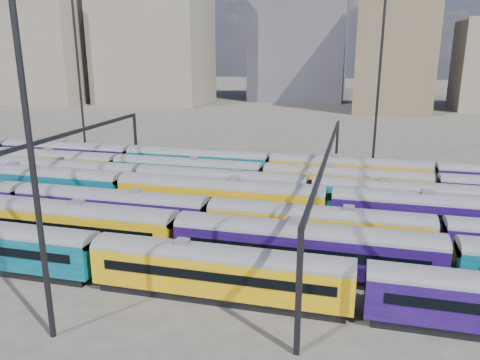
# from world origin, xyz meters

# --- Properties ---
(ground) EXTENTS (500.00, 500.00, 0.00)m
(ground) POSITION_xyz_m (0.00, 0.00, 0.00)
(ground) COLOR #3F3A35
(ground) RESTS_ON ground
(rake_1) EXTENTS (147.98, 3.09, 5.21)m
(rake_1) POSITION_xyz_m (9.23, -10.00, 2.73)
(rake_1) COLOR black
(rake_1) RESTS_ON ground
(rake_2) EXTENTS (119.67, 2.92, 4.91)m
(rake_2) POSITION_xyz_m (-0.28, -5.00, 2.58)
(rake_2) COLOR black
(rake_2) RESTS_ON ground
(rake_3) EXTENTS (131.70, 3.21, 5.42)m
(rake_3) POSITION_xyz_m (10.39, 0.00, 2.84)
(rake_3) COLOR black
(rake_3) RESTS_ON ground
(rake_4) EXTENTS (100.37, 2.94, 4.95)m
(rake_4) POSITION_xyz_m (-2.09, 5.00, 2.60)
(rake_4) COLOR black
(rake_4) RESTS_ON ground
(rake_5) EXTENTS (117.27, 2.86, 4.81)m
(rake_5) POSITION_xyz_m (1.82, 10.00, 2.52)
(rake_5) COLOR black
(rake_5) RESTS_ON ground
(rake_6) EXTENTS (100.59, 2.95, 4.96)m
(rake_6) POSITION_xyz_m (-8.45, 15.00, 2.60)
(rake_6) COLOR black
(rake_6) RESTS_ON ground
(gantry_1) EXTENTS (0.35, 40.35, 8.03)m
(gantry_1) POSITION_xyz_m (-20.00, 0.00, 6.79)
(gantry_1) COLOR black
(gantry_1) RESTS_ON ground
(gantry_2) EXTENTS (0.35, 40.35, 8.03)m
(gantry_2) POSITION_xyz_m (10.00, 0.00, 6.79)
(gantry_2) COLOR black
(gantry_2) RESTS_ON ground
(mast_1) EXTENTS (1.40, 0.50, 25.60)m
(mast_1) POSITION_xyz_m (-30.00, 22.00, 13.97)
(mast_1) COLOR black
(mast_1) RESTS_ON ground
(mast_2) EXTENTS (1.40, 0.50, 25.60)m
(mast_2) POSITION_xyz_m (-5.00, -22.00, 13.97)
(mast_2) COLOR black
(mast_2) RESTS_ON ground
(mast_3) EXTENTS (1.40, 0.50, 25.60)m
(mast_3) POSITION_xyz_m (15.00, 24.00, 13.97)
(mast_3) COLOR black
(mast_3) RESTS_ON ground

